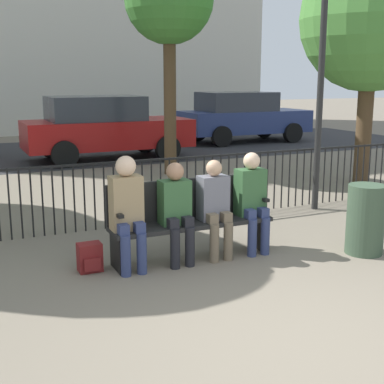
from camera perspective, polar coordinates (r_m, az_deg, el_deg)
ground_plane at (r=4.53m, az=12.49°, el=-15.56°), size 80.00×80.00×0.00m
park_bench at (r=6.25m, az=-0.31°, el=-2.55°), size 1.93×0.45×0.92m
seated_person_0 at (r=5.81m, az=-6.89°, el=-1.61°), size 0.34×0.39×1.27m
seated_person_1 at (r=6.01m, az=-1.68°, el=-1.68°), size 0.34×0.39×1.16m
seated_person_2 at (r=6.22m, az=2.46°, el=-1.29°), size 0.34×0.39×1.16m
seated_person_3 at (r=6.45m, az=6.42°, el=-0.55°), size 0.34×0.39×1.21m
backpack at (r=5.99m, az=-10.84°, el=-6.90°), size 0.26×0.22×0.32m
fence_railing at (r=7.67m, az=-5.29°, el=0.61°), size 9.01×0.03×0.95m
tree_1 at (r=11.11m, az=18.57°, el=16.92°), size 2.70×2.70×4.50m
tree_2 at (r=11.71m, az=-2.46°, el=19.60°), size 1.86×1.86×4.61m
lamp_post at (r=8.64m, az=13.70°, el=13.86°), size 0.28×0.28×3.61m
street_surface at (r=15.51m, az=-15.19°, el=4.01°), size 24.00×6.00×0.01m
parked_car_0 at (r=17.64m, az=5.39°, el=8.06°), size 4.20×1.94×1.62m
parked_car_2 at (r=13.92m, az=-9.33°, el=6.87°), size 4.20×1.94×1.62m
trash_bin at (r=6.73m, az=18.02°, el=-2.80°), size 0.45×0.45×0.84m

